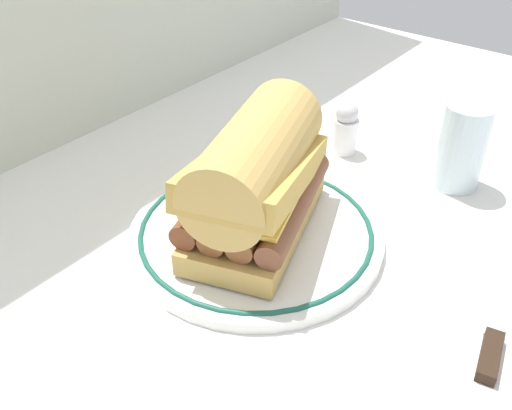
{
  "coord_description": "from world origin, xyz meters",
  "views": [
    {
      "loc": [
        -0.35,
        -0.27,
        0.39
      ],
      "look_at": [
        0.03,
        0.03,
        0.04
      ],
      "focal_mm": 39.6,
      "sensor_mm": 36.0,
      "label": 1
    }
  ],
  "objects_px": {
    "sausage_sandwich": "(256,178)",
    "drinking_glass": "(460,151)",
    "plate": "(256,233)",
    "butter_knife": "(494,335)",
    "salt_shaker": "(346,128)"
  },
  "relations": [
    {
      "from": "butter_knife",
      "to": "salt_shaker",
      "type": "bearing_deg",
      "value": 53.99
    },
    {
      "from": "drinking_glass",
      "to": "salt_shaker",
      "type": "relative_size",
      "value": 1.48
    },
    {
      "from": "plate",
      "to": "drinking_glass",
      "type": "xyz_separation_m",
      "value": [
        0.24,
        -0.13,
        0.04
      ]
    },
    {
      "from": "butter_knife",
      "to": "plate",
      "type": "bearing_deg",
      "value": 94.53
    },
    {
      "from": "salt_shaker",
      "to": "butter_knife",
      "type": "bearing_deg",
      "value": -126.01
    },
    {
      "from": "sausage_sandwich",
      "to": "salt_shaker",
      "type": "relative_size",
      "value": 3.03
    },
    {
      "from": "sausage_sandwich",
      "to": "drinking_glass",
      "type": "distance_m",
      "value": 0.27
    },
    {
      "from": "plate",
      "to": "butter_knife",
      "type": "xyz_separation_m",
      "value": [
        0.02,
        -0.25,
        -0.0
      ]
    },
    {
      "from": "sausage_sandwich",
      "to": "salt_shaker",
      "type": "height_order",
      "value": "sausage_sandwich"
    },
    {
      "from": "salt_shaker",
      "to": "butter_knife",
      "type": "xyz_separation_m",
      "value": [
        -0.2,
        -0.28,
        -0.03
      ]
    },
    {
      "from": "sausage_sandwich",
      "to": "drinking_glass",
      "type": "height_order",
      "value": "sausage_sandwich"
    },
    {
      "from": "plate",
      "to": "drinking_glass",
      "type": "height_order",
      "value": "drinking_glass"
    },
    {
      "from": "drinking_glass",
      "to": "salt_shaker",
      "type": "distance_m",
      "value": 0.15
    },
    {
      "from": "sausage_sandwich",
      "to": "drinking_glass",
      "type": "relative_size",
      "value": 2.05
    },
    {
      "from": "plate",
      "to": "sausage_sandwich",
      "type": "xyz_separation_m",
      "value": [
        -0.0,
        0.0,
        0.07
      ]
    }
  ]
}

